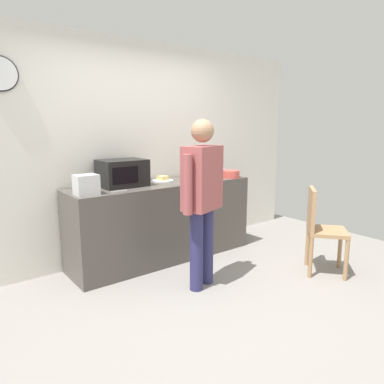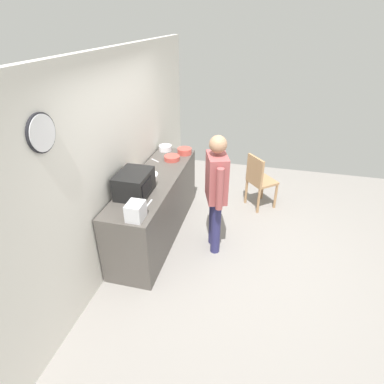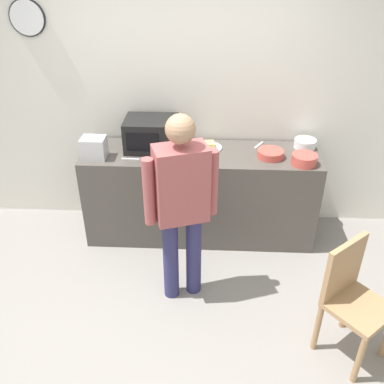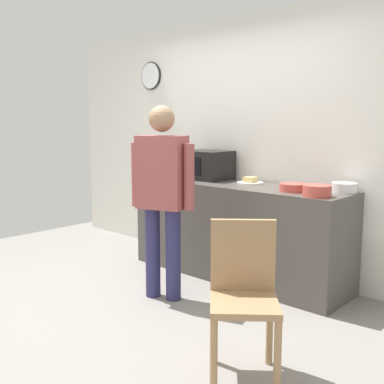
{
  "view_description": "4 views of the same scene",
  "coord_description": "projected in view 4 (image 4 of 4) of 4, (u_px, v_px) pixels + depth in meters",
  "views": [
    {
      "loc": [
        -2.08,
        -2.29,
        1.62
      ],
      "look_at": [
        0.29,
        0.76,
        0.88
      ],
      "focal_mm": 33.38,
      "sensor_mm": 36.0,
      "label": 1
    },
    {
      "loc": [
        -3.42,
        -0.21,
        2.91
      ],
      "look_at": [
        0.28,
        0.7,
        0.73
      ],
      "focal_mm": 29.15,
      "sensor_mm": 36.0,
      "label": 2
    },
    {
      "loc": [
        0.3,
        -2.46,
        2.76
      ],
      "look_at": [
        0.14,
        0.7,
        0.81
      ],
      "focal_mm": 40.09,
      "sensor_mm": 36.0,
      "label": 3
    },
    {
      "loc": [
        2.92,
        -2.38,
        1.53
      ],
      "look_at": [
        0.01,
        0.77,
        0.88
      ],
      "focal_mm": 43.6,
      "sensor_mm": 36.0,
      "label": 4
    }
  ],
  "objects": [
    {
      "name": "person_standing",
      "position": [
        162.0,
        188.0,
        3.96
      ],
      "size": [
        0.56,
        0.36,
        1.67
      ],
      "color": "navy",
      "rests_on": "ground_plane"
    },
    {
      "name": "kitchen_counter",
      "position": [
        237.0,
        231.0,
        4.6
      ],
      "size": [
        2.26,
        0.62,
        0.93
      ],
      "primitive_type": "cube",
      "color": "#4C4742",
      "rests_on": "ground_plane"
    },
    {
      "name": "spoon_utensil",
      "position": [
        178.0,
        180.0,
        4.84
      ],
      "size": [
        0.17,
        0.03,
        0.01
      ],
      "primitive_type": "cube",
      "rotation": [
        0.0,
        0.0,
        3.1
      ],
      "color": "silver",
      "rests_on": "kitchen_counter"
    },
    {
      "name": "mixing_bowl",
      "position": [
        344.0,
        188.0,
        3.97
      ],
      "size": [
        0.21,
        0.21,
        0.09
      ],
      "primitive_type": "cylinder",
      "color": "white",
      "rests_on": "kitchen_counter"
    },
    {
      "name": "salad_bowl",
      "position": [
        317.0,
        191.0,
        3.76
      ],
      "size": [
        0.23,
        0.23,
        0.09
      ],
      "primitive_type": "cylinder",
      "color": "#C64C42",
      "rests_on": "kitchen_counter"
    },
    {
      "name": "sandwich_plate",
      "position": [
        250.0,
        182.0,
        4.56
      ],
      "size": [
        0.25,
        0.25,
        0.07
      ],
      "color": "white",
      "rests_on": "kitchen_counter"
    },
    {
      "name": "wooden_chair",
      "position": [
        243.0,
        291.0,
        2.81
      ],
      "size": [
        0.56,
        0.56,
        0.94
      ],
      "color": "#A87F56",
      "rests_on": "ground_plane"
    },
    {
      "name": "fork_utensil",
      "position": [
        299.0,
        187.0,
        4.29
      ],
      "size": [
        0.11,
        0.16,
        0.01
      ],
      "primitive_type": "cube",
      "rotation": [
        0.0,
        0.0,
        1.02
      ],
      "color": "silver",
      "rests_on": "kitchen_counter"
    },
    {
      "name": "back_wall",
      "position": [
        244.0,
        144.0,
        4.89
      ],
      "size": [
        5.4,
        0.13,
        2.6
      ],
      "color": "silver",
      "rests_on": "ground_plane"
    },
    {
      "name": "toaster",
      "position": [
        157.0,
        168.0,
        5.07
      ],
      "size": [
        0.22,
        0.18,
        0.2
      ],
      "primitive_type": "cube",
      "color": "silver",
      "rests_on": "kitchen_counter"
    },
    {
      "name": "cereal_bowl",
      "position": [
        294.0,
        187.0,
        4.05
      ],
      "size": [
        0.25,
        0.25,
        0.07
      ],
      "primitive_type": "cylinder",
      "color": "#C64C42",
      "rests_on": "kitchen_counter"
    },
    {
      "name": "ground_plane",
      "position": [
        129.0,
        306.0,
        3.92
      ],
      "size": [
        6.0,
        6.0,
        0.0
      ],
      "primitive_type": "plane",
      "color": "gray"
    },
    {
      "name": "microwave",
      "position": [
        206.0,
        165.0,
        4.89
      ],
      "size": [
        0.5,
        0.39,
        0.3
      ],
      "color": "black",
      "rests_on": "kitchen_counter"
    }
  ]
}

